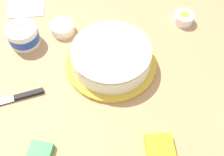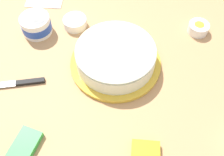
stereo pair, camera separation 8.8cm
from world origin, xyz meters
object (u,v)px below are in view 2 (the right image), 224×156
at_px(frosting_tub, 36,25).
at_px(sprinkle_bowl_yellow, 198,28).
at_px(spreading_knife, 16,83).
at_px(candy_box_upper, 21,153).
at_px(frosted_cake, 116,57).
at_px(sprinkle_bowl_rainbow, 75,22).

xyz_separation_m(frosting_tub, sprinkle_bowl_yellow, (0.16, -0.59, -0.02)).
height_order(spreading_knife, candy_box_upper, candy_box_upper).
distance_m(frosted_cake, frosting_tub, 0.34).
bearing_deg(frosted_cake, sprinkle_bowl_yellow, -47.67).
bearing_deg(frosting_tub, sprinkle_bowl_rainbow, -62.08).
distance_m(frosting_tub, sprinkle_bowl_rainbow, 0.15).
xyz_separation_m(spreading_knife, sprinkle_bowl_rainbow, (0.31, -0.10, 0.01)).
height_order(spreading_knife, sprinkle_bowl_rainbow, sprinkle_bowl_rainbow).
height_order(sprinkle_bowl_yellow, candy_box_upper, sprinkle_bowl_yellow).
distance_m(frosted_cake, sprinkle_bowl_rainbow, 0.25).
bearing_deg(sprinkle_bowl_rainbow, frosted_cake, -125.18).
xyz_separation_m(frosting_tub, candy_box_upper, (-0.46, -0.15, -0.03)).
distance_m(frosting_tub, spreading_knife, 0.25).
bearing_deg(spreading_knife, frosting_tub, 6.88).
relative_size(frosted_cake, spreading_knife, 1.41).
xyz_separation_m(frosted_cake, sprinkle_bowl_yellow, (0.24, -0.26, -0.02)).
height_order(frosting_tub, candy_box_upper, frosting_tub).
bearing_deg(spreading_knife, candy_box_upper, -149.56).
distance_m(frosted_cake, spreading_knife, 0.35).
distance_m(frosting_tub, sprinkle_bowl_yellow, 0.61).
bearing_deg(spreading_knife, sprinkle_bowl_yellow, -53.89).
bearing_deg(frosted_cake, spreading_knife, 119.74).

